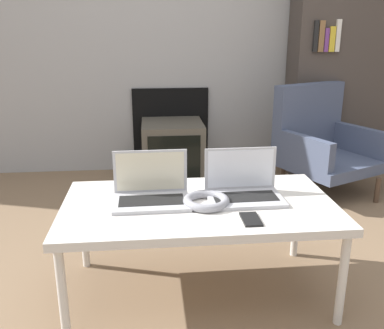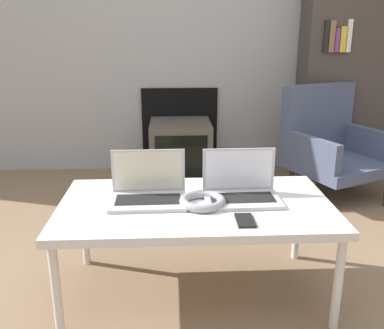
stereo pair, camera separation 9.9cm
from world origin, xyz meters
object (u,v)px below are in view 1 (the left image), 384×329
(laptop_left, at_px, (151,191))
(phone, at_px, (251,219))
(armchair, at_px, (320,140))
(laptop_right, at_px, (243,188))
(headphones, at_px, (206,201))
(tv, at_px, (173,151))

(laptop_left, relative_size, phone, 2.67)
(armchair, bearing_deg, laptop_left, -160.50)
(laptop_left, bearing_deg, armchair, 43.63)
(armchair, bearing_deg, laptop_right, -149.54)
(laptop_left, distance_m, phone, 0.46)
(headphones, bearing_deg, phone, -47.46)
(phone, height_order, tv, tv)
(laptop_right, relative_size, headphones, 1.66)
(laptop_left, height_order, headphones, laptop_left)
(laptop_left, height_order, laptop_right, same)
(laptop_right, xyz_separation_m, headphones, (-0.17, -0.07, -0.03))
(tv, distance_m, armchair, 1.14)
(laptop_right, bearing_deg, laptop_left, 179.06)
(phone, xyz_separation_m, tv, (-0.21, 1.79, -0.22))
(tv, bearing_deg, laptop_right, -81.53)
(headphones, height_order, phone, headphones)
(laptop_left, xyz_separation_m, laptop_right, (0.41, -0.00, 0.00))
(tv, bearing_deg, phone, -83.33)
(laptop_right, height_order, armchair, armchair)
(phone, bearing_deg, armchair, 59.29)
(laptop_right, bearing_deg, phone, -95.91)
(phone, height_order, armchair, armchair)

